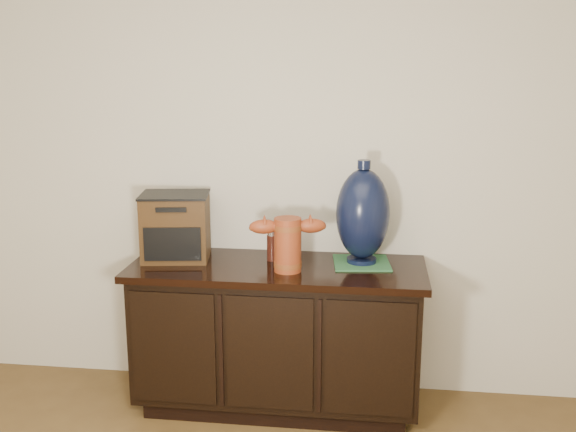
# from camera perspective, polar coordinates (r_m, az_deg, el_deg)

# --- Properties ---
(room) EXTENTS (5.00, 5.00, 5.00)m
(room) POSITION_cam_1_polar(r_m,az_deg,el_deg) (1.12, -17.88, -11.06)
(room) COLOR brown
(room) RESTS_ON ground
(sideboard) EXTENTS (1.46, 0.56, 0.75)m
(sideboard) POSITION_cam_1_polar(r_m,az_deg,el_deg) (3.46, -0.90, -10.05)
(sideboard) COLOR black
(sideboard) RESTS_ON ground
(terracotta_vessel) EXTENTS (0.37, 0.16, 0.26)m
(terracotta_vessel) POSITION_cam_1_polar(r_m,az_deg,el_deg) (3.20, -0.03, -2.17)
(terracotta_vessel) COLOR #993E1B
(terracotta_vessel) RESTS_ON sideboard
(tv_radio) EXTENTS (0.37, 0.32, 0.34)m
(tv_radio) POSITION_cam_1_polar(r_m,az_deg,el_deg) (3.45, -9.49, -0.88)
(tv_radio) COLOR #39230E
(tv_radio) RESTS_ON sideboard
(green_mat) EXTENTS (0.30, 0.30, 0.01)m
(green_mat) POSITION_cam_1_polar(r_m,az_deg,el_deg) (3.38, 6.24, -3.95)
(green_mat) COLOR #2E6639
(green_mat) RESTS_ON sideboard
(lamp_base) EXTENTS (0.29, 0.29, 0.51)m
(lamp_base) POSITION_cam_1_polar(r_m,az_deg,el_deg) (3.32, 6.35, 0.14)
(lamp_base) COLOR black
(lamp_base) RESTS_ON green_mat
(spray_can) EXTENTS (0.05, 0.05, 0.15)m
(spray_can) POSITION_cam_1_polar(r_m,az_deg,el_deg) (3.40, -1.35, -2.54)
(spray_can) COLOR #531A0E
(spray_can) RESTS_ON sideboard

